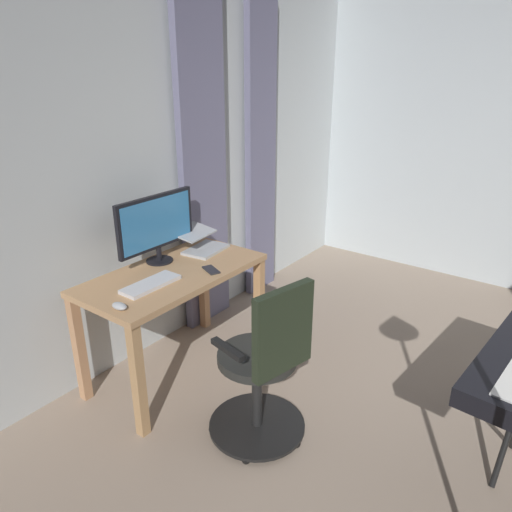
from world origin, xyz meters
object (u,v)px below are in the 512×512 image
office_chair (265,370)px  computer_monitor (156,224)px  desk (174,287)px  computer_mouse (119,306)px  laptop (201,243)px  computer_keyboard (151,284)px  cell_phone_face_up (211,270)px

office_chair → computer_monitor: computer_monitor is taller
desk → computer_mouse: 0.57m
laptop → computer_mouse: (0.93, 0.26, -0.03)m
desk → computer_keyboard: (0.24, 0.05, 0.13)m
computer_mouse → computer_keyboard: bearing=-164.2°
computer_monitor → computer_mouse: size_ratio=6.32×
desk → cell_phone_face_up: bearing=128.8°
computer_keyboard → cell_phone_face_up: bearing=160.7°
office_chair → laptop: size_ratio=2.80×
desk → computer_mouse: size_ratio=12.19×
office_chair → desk: bearing=91.2°
desk → computer_keyboard: bearing=13.0°
computer_keyboard → desk: bearing=-167.0°
desk → computer_mouse: (0.54, 0.14, 0.13)m
computer_monitor → computer_keyboard: 0.47m
computer_keyboard → computer_mouse: size_ratio=3.77×
computer_monitor → computer_keyboard: computer_monitor is taller
computer_keyboard → computer_mouse: computer_mouse is taller
laptop → desk: bearing=9.2°
desk → cell_phone_face_up: 0.27m
office_chair → laptop: bearing=72.2°
computer_keyboard → computer_mouse: 0.31m
laptop → cell_phone_face_up: bearing=44.7°
computer_monitor → cell_phone_face_up: bearing=103.1°
desk → computer_mouse: bearing=14.5°
laptop → cell_phone_face_up: laptop is taller
office_chair → cell_phone_face_up: office_chair is taller
office_chair → computer_keyboard: bearing=107.3°
computer_mouse → laptop: bearing=-164.7°
office_chair → cell_phone_face_up: size_ratio=6.90×
office_chair → computer_mouse: bearing=129.7°
office_chair → computer_monitor: bearing=89.9°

